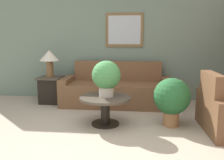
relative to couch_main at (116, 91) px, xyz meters
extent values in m
plane|color=tan|center=(-0.03, -2.25, -0.30)|extent=(20.00, 20.00, 0.00)
cube|color=slate|center=(-0.03, 0.56, 1.00)|extent=(7.16, 0.06, 2.60)
cube|color=brown|center=(0.13, 0.52, 1.28)|extent=(0.84, 0.03, 0.75)
cube|color=#B2BCC6|center=(0.13, 0.51, 1.28)|extent=(0.72, 0.01, 0.63)
cube|color=brown|center=(0.00, -0.04, -0.06)|extent=(1.92, 0.88, 0.47)
cube|color=brown|center=(0.00, 0.32, 0.39)|extent=(1.92, 0.16, 0.42)
cube|color=brown|center=(-1.05, -0.04, -0.01)|extent=(0.18, 0.88, 0.57)
cube|color=brown|center=(1.05, -0.04, -0.01)|extent=(0.18, 0.88, 0.57)
cube|color=brown|center=(1.55, -1.38, 0.39)|extent=(0.18, 0.75, 0.42)
cube|color=brown|center=(1.91, -0.91, -0.01)|extent=(0.91, 0.21, 0.57)
cylinder|color=black|center=(-0.07, -1.26, -0.28)|extent=(0.46, 0.46, 0.03)
cylinder|color=black|center=(-0.07, -1.26, -0.07)|extent=(0.15, 0.15, 0.40)
cylinder|color=#473D33|center=(-0.07, -1.26, 0.15)|extent=(0.83, 0.83, 0.04)
cube|color=black|center=(-1.44, 0.00, -0.03)|extent=(0.42, 0.42, 0.53)
cube|color=#473D33|center=(-1.44, 0.00, 0.25)|extent=(0.50, 0.50, 0.03)
cylinder|color=brown|center=(-1.44, 0.00, 0.28)|extent=(0.21, 0.21, 0.02)
cylinder|color=brown|center=(-1.44, 0.00, 0.46)|extent=(0.15, 0.15, 0.34)
cone|color=beige|center=(-1.44, 0.00, 0.74)|extent=(0.42, 0.42, 0.23)
cylinder|color=beige|center=(-0.06, -1.23, 0.26)|extent=(0.24, 0.24, 0.18)
sphere|color=#428447|center=(-0.06, -1.23, 0.52)|extent=(0.46, 0.46, 0.46)
cylinder|color=#9E6B42|center=(0.99, -1.20, -0.16)|extent=(0.25, 0.25, 0.27)
sphere|color=#235B2D|center=(0.99, -1.20, 0.19)|extent=(0.59, 0.59, 0.59)
camera|label=1|loc=(0.45, -5.16, 1.12)|focal=40.00mm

